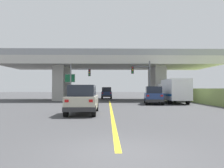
{
  "coord_description": "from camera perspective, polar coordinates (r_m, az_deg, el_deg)",
  "views": [
    {
      "loc": [
        -0.3,
        -6.13,
        1.77
      ],
      "look_at": [
        0.17,
        17.32,
        2.26
      ],
      "focal_mm": 35.83,
      "sensor_mm": 36.0,
      "label": 1
    }
  ],
  "objects": [
    {
      "name": "suv_lead",
      "position": [
        15.89,
        -7.44,
        -3.91
      ],
      "size": [
        2.01,
        4.77,
        2.02
      ],
      "color": "#B7B29E",
      "rests_on": "ground"
    },
    {
      "name": "traffic_signal_farside",
      "position": [
        30.72,
        -8.75,
        1.59
      ],
      "size": [
        2.79,
        0.36,
        5.25
      ],
      "color": "slate",
      "rests_on": "ground"
    },
    {
      "name": "traffic_signal_nearside",
      "position": [
        30.0,
        8.03,
        1.96
      ],
      "size": [
        2.54,
        0.36,
        5.47
      ],
      "color": "#56595E",
      "rests_on": "ground"
    },
    {
      "name": "suv_crossing",
      "position": [
        26.1,
        10.49,
        -2.83
      ],
      "size": [
        2.52,
        4.9,
        2.02
      ],
      "rotation": [
        0.0,
        0.0,
        -0.13
      ],
      "color": "navy",
      "rests_on": "ground"
    },
    {
      "name": "ground",
      "position": [
        35.22,
        -0.66,
        -4.07
      ],
      "size": [
        160.0,
        160.0,
        0.0
      ],
      "primitive_type": "plane",
      "color": "#424244"
    },
    {
      "name": "box_truck",
      "position": [
        28.25,
        15.44,
        -1.62
      ],
      "size": [
        2.33,
        6.92,
        2.88
      ],
      "color": "silver",
      "rests_on": "ground"
    },
    {
      "name": "overpass_bridge",
      "position": [
        35.34,
        -0.66,
        4.24
      ],
      "size": [
        31.87,
        9.96,
        7.23
      ],
      "color": "#B7B5AD",
      "rests_on": "ground"
    },
    {
      "name": "highway_sign",
      "position": [
        32.96,
        -10.71,
        0.84
      ],
      "size": [
        1.51,
        0.17,
        4.05
      ],
      "color": "#56595E",
      "rests_on": "ground"
    },
    {
      "name": "sedan_oncoming",
      "position": [
        39.84,
        -1.38,
        -2.28
      ],
      "size": [
        1.86,
        4.35,
        2.02
      ],
      "color": "navy",
      "rests_on": "ground"
    },
    {
      "name": "lane_divider_stripe",
      "position": [
        19.28,
        -0.25,
        -6.45
      ],
      "size": [
        0.2,
        26.14,
        0.01
      ],
      "primitive_type": "cube",
      "color": "yellow",
      "rests_on": "ground"
    }
  ]
}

